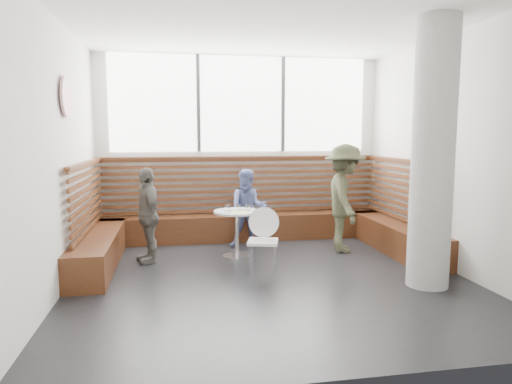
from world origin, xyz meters
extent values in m
cube|color=silver|center=(0.00, 0.00, 1.60)|extent=(5.00, 5.00, 3.20)
cube|color=black|center=(0.00, 0.00, 0.00)|extent=(5.00, 5.00, 0.01)
cube|color=white|center=(0.00, 0.00, 3.20)|extent=(5.00, 5.00, 0.01)
cube|color=white|center=(0.00, 2.48, 2.38)|extent=(4.50, 0.02, 1.65)
cube|color=#3F3F42|center=(-0.75, 2.46, 2.38)|extent=(0.06, 0.04, 1.65)
cube|color=#3F3F42|center=(0.75, 2.46, 2.38)|extent=(0.06, 0.04, 1.65)
cube|color=#402010|center=(0.00, 2.25, 0.23)|extent=(5.00, 0.50, 0.45)
cube|color=#402010|center=(-2.25, 1.25, 0.23)|extent=(0.50, 2.50, 0.45)
cube|color=#402010|center=(2.25, 1.25, 0.23)|extent=(0.50, 2.50, 0.45)
cube|color=#452211|center=(0.00, 2.42, 0.95)|extent=(4.88, 0.08, 0.98)
cube|color=#452211|center=(-2.42, 1.25, 0.95)|extent=(0.08, 2.38, 0.98)
cube|color=#452211|center=(2.42, 1.25, 0.95)|extent=(0.08, 2.38, 0.98)
cylinder|color=gray|center=(1.85, -0.60, 1.60)|extent=(0.50, 0.50, 3.20)
cylinder|color=white|center=(-2.46, 0.40, 2.30)|extent=(0.03, 0.50, 0.50)
cylinder|color=silver|center=(-0.28, 1.11, 0.01)|extent=(0.43, 0.43, 0.02)
cylinder|color=silver|center=(-0.28, 1.11, 0.35)|extent=(0.06, 0.06, 0.68)
cylinder|color=#B7B7BA|center=(-0.28, 1.11, 0.69)|extent=(0.69, 0.69, 0.03)
cube|color=white|center=(-0.04, 0.26, 0.42)|extent=(0.39, 0.38, 0.04)
cylinder|color=white|center=(-0.04, 0.43, 0.66)|extent=(0.41, 0.09, 0.41)
cylinder|color=silver|center=(-0.20, 0.12, 0.20)|extent=(0.02, 0.02, 0.40)
cylinder|color=silver|center=(0.12, 0.12, 0.20)|extent=(0.02, 0.02, 0.40)
cylinder|color=silver|center=(-0.20, 0.40, 0.20)|extent=(0.02, 0.02, 0.40)
cylinder|color=silver|center=(0.12, 0.40, 0.20)|extent=(0.02, 0.02, 0.40)
imported|color=#3C3F2A|center=(1.45, 1.17, 0.85)|extent=(0.83, 1.20, 1.70)
imported|color=#606DA7|center=(0.00, 1.70, 0.64)|extent=(0.68, 0.56, 1.28)
imported|color=#5F5D56|center=(-1.57, 1.09, 0.69)|extent=(0.56, 0.87, 1.38)
cylinder|color=white|center=(-0.38, 1.23, 0.72)|extent=(0.20, 0.20, 0.01)
cylinder|color=white|center=(-0.15, 1.25, 0.72)|extent=(0.18, 0.18, 0.01)
cylinder|color=white|center=(-0.42, 1.02, 0.77)|extent=(0.08, 0.08, 0.12)
cylinder|color=white|center=(-0.25, 1.09, 0.76)|extent=(0.06, 0.06, 0.10)
cylinder|color=white|center=(-0.10, 1.10, 0.76)|extent=(0.07, 0.07, 0.10)
cube|color=#A5C64C|center=(-0.25, 0.94, 0.71)|extent=(0.26, 0.22, 0.00)
camera|label=1|loc=(-1.17, -5.57, 1.84)|focal=32.00mm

